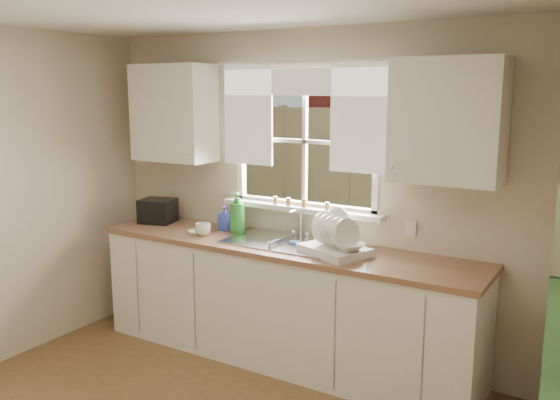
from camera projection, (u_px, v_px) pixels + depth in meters
The scene contains 18 objects.
room_walls at pixel (97, 258), 2.89m from camera, with size 3.62×4.02×2.50m.
window at pixel (304, 163), 4.58m from camera, with size 1.38×0.16×1.06m.
curtains at pixel (301, 104), 4.45m from camera, with size 1.50×0.03×0.81m.
base_cabinets at pixel (282, 304), 4.51m from camera, with size 3.00×0.62×0.87m, color white.
countertop at pixel (282, 247), 4.42m from camera, with size 3.04×0.65×0.04m, color #865E43.
upper_cabinet_left at pixel (174, 113), 4.95m from camera, with size 0.70×0.33×0.80m, color white.
upper_cabinet_right at pixel (448, 121), 3.77m from camera, with size 0.70×0.33×0.80m, color white.
wall_outlet at pixel (411, 228), 4.19m from camera, with size 0.08×0.01×0.12m, color beige.
sill_jars at pixel (298, 203), 4.59m from camera, with size 0.50×0.04×0.06m.
sink at pixel (284, 252), 4.46m from camera, with size 0.88×0.52×0.40m.
dish_rack at pixel (335, 244), 4.14m from camera, with size 0.54×0.48×0.31m.
bowl at pixel (348, 247), 4.03m from camera, with size 0.21×0.21×0.05m, color silver.
soap_bottle_a at pixel (237, 212), 4.72m from camera, with size 0.13×0.13×0.34m, color #2B842D.
soap_bottle_b at pixel (225, 218), 4.84m from camera, with size 0.09×0.09×0.20m, color #3145BA.
soap_bottle_c at pixel (162, 212), 5.13m from camera, with size 0.13×0.13×0.17m, color beige.
saucer at pixel (198, 231), 4.79m from camera, with size 0.17×0.17×0.01m, color silver.
cup at pixel (203, 229), 4.67m from camera, with size 0.12×0.12×0.10m, color silver.
black_appliance at pixel (158, 211), 5.12m from camera, with size 0.28×0.24×0.20m, color black.
Camera 1 is at (2.22, -1.98, 2.06)m, focal length 38.00 mm.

